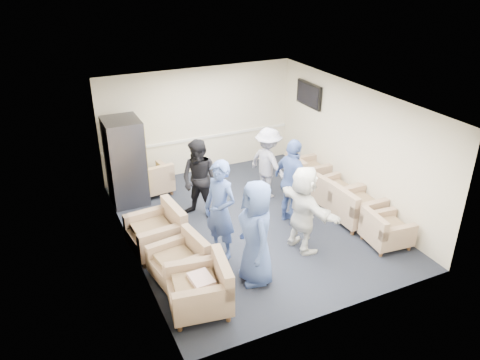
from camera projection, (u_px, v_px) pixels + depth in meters
name	position (u px, v px, depth m)	size (l,w,h in m)	color
floor	(251.00, 223.00, 9.92)	(6.00, 6.00, 0.00)	black
ceiling	(253.00, 99.00, 8.74)	(6.00, 6.00, 0.00)	silver
back_wall	(199.00, 121.00, 11.77)	(5.00, 0.02, 2.70)	beige
front_wall	(342.00, 241.00, 6.89)	(5.00, 0.02, 2.70)	beige
left_wall	(127.00, 189.00, 8.38)	(0.02, 6.00, 2.70)	beige
right_wall	(354.00, 146.00, 10.28)	(0.02, 6.00, 2.70)	beige
chair_rail	(200.00, 138.00, 11.95)	(4.98, 0.04, 0.06)	silver
tv	(309.00, 95.00, 11.42)	(0.10, 1.00, 0.58)	black
armchair_left_near	(203.00, 290.00, 7.38)	(1.08, 1.08, 0.75)	#9E7F65
armchair_left_mid	(182.00, 262.00, 8.10)	(0.97, 0.97, 0.68)	#9E7F65
armchair_left_far	(159.00, 233.00, 8.88)	(1.04, 1.04, 0.76)	#9E7F65
armchair_right_near	(384.00, 231.00, 9.06)	(0.86, 0.86, 0.63)	#9E7F65
armchair_right_midnear	(355.00, 208.00, 9.78)	(0.90, 0.90, 0.71)	#9E7F65
armchair_right_midfar	(333.00, 193.00, 10.45)	(0.92, 0.92, 0.66)	#9E7F65
armchair_right_far	(306.00, 173.00, 11.42)	(0.85, 0.85, 0.67)	#9E7F65
armchair_corner	(153.00, 181.00, 11.01)	(0.93, 0.93, 0.67)	#9E7F65
vending_machine	(125.00, 161.00, 10.43)	(0.79, 0.93, 1.96)	#4E4E55
backpack	(182.00, 247.00, 8.74)	(0.29, 0.25, 0.43)	black
pillow	(201.00, 280.00, 7.30)	(0.42, 0.32, 0.12)	silver
person_front_left	(256.00, 233.00, 7.82)	(0.92, 0.60, 1.89)	#425B9E
person_mid_left	(220.00, 210.00, 8.47)	(0.70, 0.46, 1.92)	#425B9E
person_back_left	(200.00, 180.00, 9.79)	(0.85, 0.67, 1.76)	black
person_back_right	(268.00, 163.00, 10.68)	(1.08, 0.62, 1.68)	silver
person_mid_right	(292.00, 183.00, 9.57)	(1.09, 0.45, 1.86)	#425B9E
person_front_right	(304.00, 209.00, 8.72)	(1.60, 0.51, 1.72)	white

